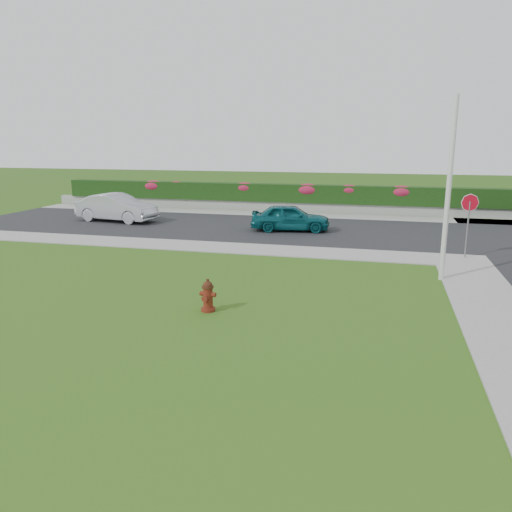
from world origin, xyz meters
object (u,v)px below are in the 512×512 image
(fire_hydrant, at_px, (208,296))
(utility_pole, at_px, (449,191))
(sedan_teal, at_px, (290,217))
(stop_sign, at_px, (469,211))
(sedan_silver, at_px, (117,208))

(fire_hydrant, distance_m, utility_pole, 8.24)
(sedan_teal, relative_size, utility_pole, 0.67)
(sedan_teal, relative_size, stop_sign, 1.56)
(sedan_teal, height_order, sedan_silver, sedan_silver)
(fire_hydrant, xyz_separation_m, utility_pole, (6.27, 4.75, 2.45))
(sedan_silver, xyz_separation_m, stop_sign, (17.28, -4.61, 1.03))
(fire_hydrant, relative_size, sedan_teal, 0.23)
(fire_hydrant, distance_m, sedan_teal, 12.17)
(sedan_silver, bearing_deg, utility_pole, -108.10)
(fire_hydrant, bearing_deg, sedan_teal, 95.49)
(stop_sign, bearing_deg, sedan_silver, 174.91)
(sedan_teal, relative_size, sedan_silver, 0.84)
(fire_hydrant, relative_size, sedan_silver, 0.19)
(sedan_silver, height_order, utility_pole, utility_pole)
(sedan_silver, bearing_deg, sedan_teal, -85.01)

